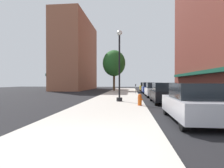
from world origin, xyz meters
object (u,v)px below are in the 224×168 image
at_px(lamppost, 119,64).
at_px(car_white, 154,90).
at_px(parking_meter_near, 136,88).
at_px(car_yellow, 145,87).
at_px(car_silver, 192,103).
at_px(car_blue, 148,88).
at_px(car_black, 163,93).
at_px(fire_hydrant, 140,100).
at_px(tree_near, 114,63).

distance_m(lamppost, car_white, 7.61).
height_order(parking_meter_near, car_yellow, car_yellow).
bearing_deg(car_yellow, car_white, -92.00).
height_order(car_silver, car_white, same).
xyz_separation_m(lamppost, parking_meter_near, (1.61, 10.57, -2.25)).
bearing_deg(parking_meter_near, lamppost, -98.68).
bearing_deg(parking_meter_near, car_blue, 53.20).
bearing_deg(car_black, parking_meter_near, 98.77).
xyz_separation_m(car_black, car_white, (0.00, 6.33, 0.00)).
bearing_deg(car_silver, car_blue, 92.01).
distance_m(car_black, car_yellow, 20.25).
height_order(lamppost, car_silver, lamppost).
relative_size(car_silver, car_yellow, 1.00).
relative_size(parking_meter_near, car_white, 0.30).
relative_size(car_silver, car_black, 1.00).
height_order(lamppost, car_black, lamppost).
bearing_deg(lamppost, fire_hydrant, -59.52).
height_order(parking_meter_near, car_blue, car_blue).
relative_size(fire_hydrant, car_blue, 0.18).
height_order(tree_near, car_white, tree_near).
bearing_deg(car_blue, parking_meter_near, -128.09).
bearing_deg(car_silver, tree_near, 104.50).
distance_m(fire_hydrant, parking_meter_near, 13.22).
bearing_deg(fire_hydrant, car_blue, 82.77).
height_order(car_blue, car_yellow, same).
bearing_deg(fire_hydrant, tree_near, 99.85).
bearing_deg(car_black, car_silver, -91.64).
bearing_deg(car_blue, car_black, -91.29).
bearing_deg(car_blue, lamppost, -106.43).
bearing_deg(parking_meter_near, car_black, -79.58).
bearing_deg(tree_near, car_yellow, 14.47).
relative_size(parking_meter_near, car_blue, 0.30).
relative_size(fire_hydrant, car_black, 0.18).
height_order(car_white, car_yellow, same).
xyz_separation_m(tree_near, car_silver, (5.72, -25.83, -4.39)).
bearing_deg(car_black, car_yellow, 88.36).
bearing_deg(tree_near, parking_meter_near, -65.22).
relative_size(fire_hydrant, car_silver, 0.18).
bearing_deg(parking_meter_near, tree_near, 114.78).
distance_m(parking_meter_near, car_yellow, 9.84).
xyz_separation_m(lamppost, car_white, (3.56, 6.29, -2.39)).
height_order(fire_hydrant, tree_near, tree_near).
bearing_deg(car_silver, car_black, 92.01).
height_order(fire_hydrant, car_black, car_black).
bearing_deg(car_white, tree_near, 113.12).
xyz_separation_m(fire_hydrant, tree_near, (-3.71, 21.38, 4.67)).
bearing_deg(fire_hydrant, parking_meter_near, 89.75).
relative_size(tree_near, car_yellow, 1.75).
distance_m(parking_meter_near, tree_near, 9.95).
bearing_deg(car_silver, car_yellow, 92.01).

